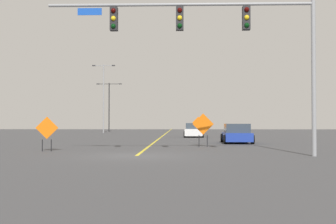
% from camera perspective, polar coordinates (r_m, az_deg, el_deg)
% --- Properties ---
extents(ground, '(144.22, 144.22, 0.00)m').
position_cam_1_polar(ground, '(19.57, -4.16, -5.78)').
color(ground, '#444447').
extents(road_centre_stripe, '(0.16, 80.12, 0.01)m').
position_cam_1_polar(road_centre_stripe, '(59.52, -0.22, -2.79)').
color(road_centre_stripe, yellow).
rests_on(road_centre_stripe, ground).
extents(traffic_signal_assembly, '(12.03, 0.44, 7.15)m').
position_cam_1_polar(traffic_signal_assembly, '(19.88, 6.60, 10.44)').
color(traffic_signal_assembly, gray).
rests_on(traffic_signal_assembly, ground).
extents(street_lamp_near_right, '(3.24, 0.24, 9.66)m').
position_cam_1_polar(street_lamp_near_right, '(61.79, -8.48, 2.45)').
color(street_lamp_near_right, gray).
rests_on(street_lamp_near_right, ground).
extents(street_lamp_mid_left, '(4.03, 0.24, 7.75)m').
position_cam_1_polar(street_lamp_mid_left, '(69.48, -7.76, 1.26)').
color(street_lamp_mid_left, black).
rests_on(street_lamp_mid_left, ground).
extents(construction_sign_left_lane, '(1.29, 0.31, 2.05)m').
position_cam_1_polar(construction_sign_left_lane, '(26.64, 4.64, -1.81)').
color(construction_sign_left_lane, orange).
rests_on(construction_sign_left_lane, ground).
extents(construction_sign_median_far, '(1.39, 0.07, 2.14)m').
position_cam_1_polar(construction_sign_median_far, '(49.48, 4.00, -1.53)').
color(construction_sign_median_far, orange).
rests_on(construction_sign_median_far, ground).
extents(construction_sign_left_shoulder, '(1.16, 0.19, 1.80)m').
position_cam_1_polar(construction_sign_left_shoulder, '(23.29, -15.65, -2.25)').
color(construction_sign_left_shoulder, orange).
rests_on(construction_sign_left_shoulder, ground).
extents(car_blue_distant, '(2.17, 3.87, 1.40)m').
position_cam_1_polar(car_blue_distant, '(31.51, 9.04, -2.89)').
color(car_blue_distant, '#1E389E').
rests_on(car_blue_distant, ground).
extents(car_white_passing, '(2.16, 4.66, 1.42)m').
position_cam_1_polar(car_white_passing, '(43.94, 3.46, -2.45)').
color(car_white_passing, white).
rests_on(car_white_passing, ground).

